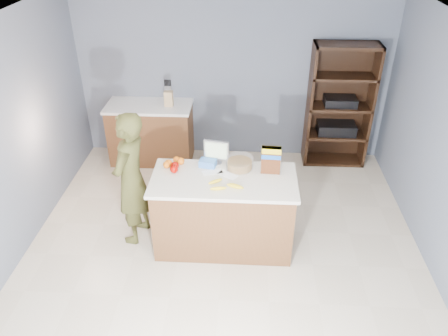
# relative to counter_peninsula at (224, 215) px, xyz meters

# --- Properties ---
(floor) EXTENTS (4.50, 5.00, 0.02)m
(floor) POSITION_rel_counter_peninsula_xyz_m (0.00, -0.30, -0.42)
(floor) COLOR beige
(floor) RESTS_ON ground
(walls) EXTENTS (4.52, 5.02, 2.51)m
(walls) POSITION_rel_counter_peninsula_xyz_m (0.00, -0.30, 1.24)
(walls) COLOR slate
(walls) RESTS_ON ground
(counter_peninsula) EXTENTS (1.56, 0.76, 0.90)m
(counter_peninsula) POSITION_rel_counter_peninsula_xyz_m (0.00, 0.00, 0.00)
(counter_peninsula) COLOR brown
(counter_peninsula) RESTS_ON ground
(back_cabinet) EXTENTS (1.24, 0.62, 0.90)m
(back_cabinet) POSITION_rel_counter_peninsula_xyz_m (-1.20, 1.90, 0.04)
(back_cabinet) COLOR brown
(back_cabinet) RESTS_ON ground
(shelving_unit) EXTENTS (0.90, 0.40, 1.80)m
(shelving_unit) POSITION_rel_counter_peninsula_xyz_m (1.55, 2.05, 0.45)
(shelving_unit) COLOR black
(shelving_unit) RESTS_ON ground
(person) EXTENTS (0.49, 0.65, 1.59)m
(person) POSITION_rel_counter_peninsula_xyz_m (-1.03, 0.09, 0.38)
(person) COLOR #40411C
(person) RESTS_ON ground
(knife_block) EXTENTS (0.12, 0.10, 0.31)m
(knife_block) POSITION_rel_counter_peninsula_xyz_m (-0.90, 1.88, 0.60)
(knife_block) COLOR tan
(knife_block) RESTS_ON back_cabinet
(envelopes) EXTENTS (0.42, 0.24, 0.00)m
(envelopes) POSITION_rel_counter_peninsula_xyz_m (-0.05, 0.10, 0.49)
(envelopes) COLOR white
(envelopes) RESTS_ON counter_peninsula
(bananas) EXTENTS (0.39, 0.23, 0.04)m
(bananas) POSITION_rel_counter_peninsula_xyz_m (0.03, -0.16, 0.50)
(bananas) COLOR yellow
(bananas) RESTS_ON counter_peninsula
(apples) EXTENTS (0.09, 0.16, 0.09)m
(apples) POSITION_rel_counter_peninsula_xyz_m (-0.54, 0.12, 0.53)
(apples) COLOR #980701
(apples) RESTS_ON counter_peninsula
(oranges) EXTENTS (0.23, 0.19, 0.08)m
(oranges) POSITION_rel_counter_peninsula_xyz_m (-0.57, 0.23, 0.52)
(oranges) COLOR orange
(oranges) RESTS_ON counter_peninsula
(blue_carton) EXTENTS (0.20, 0.15, 0.08)m
(blue_carton) POSITION_rel_counter_peninsula_xyz_m (-0.19, 0.24, 0.52)
(blue_carton) COLOR blue
(blue_carton) RESTS_ON counter_peninsula
(salad_bowl) EXTENTS (0.30, 0.30, 0.13)m
(salad_bowl) POSITION_rel_counter_peninsula_xyz_m (0.16, 0.22, 0.54)
(salad_bowl) COLOR #267219
(salad_bowl) RESTS_ON counter_peninsula
(tv) EXTENTS (0.28, 0.12, 0.28)m
(tv) POSITION_rel_counter_peninsula_xyz_m (-0.10, 0.31, 0.64)
(tv) COLOR silver
(tv) RESTS_ON counter_peninsula
(cereal_box) EXTENTS (0.21, 0.09, 0.31)m
(cereal_box) POSITION_rel_counter_peninsula_xyz_m (0.50, 0.15, 0.66)
(cereal_box) COLOR #592B14
(cereal_box) RESTS_ON counter_peninsula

